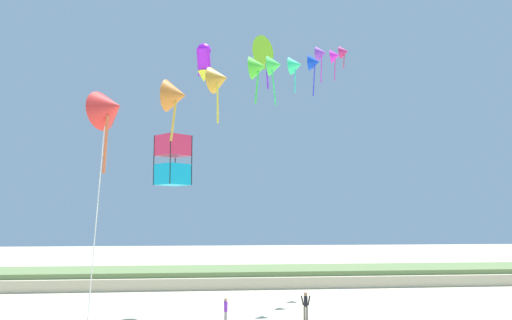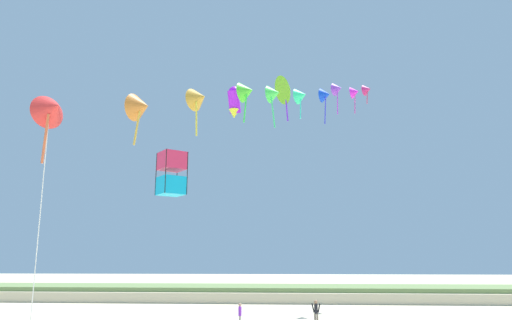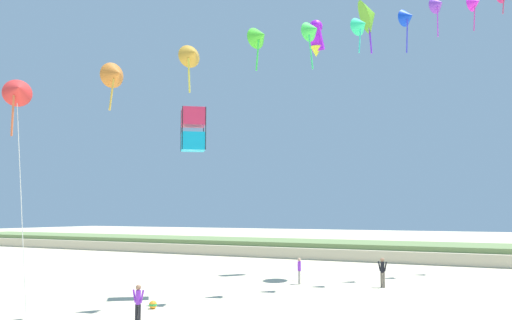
{
  "view_description": "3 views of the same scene",
  "coord_description": "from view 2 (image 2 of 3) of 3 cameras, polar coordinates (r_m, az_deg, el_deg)",
  "views": [
    {
      "loc": [
        -2.95,
        -13.94,
        5.86
      ],
      "look_at": [
        0.14,
        11.55,
        8.78
      ],
      "focal_mm": 38.0,
      "sensor_mm": 36.0,
      "label": 1
    },
    {
      "loc": [
        2.19,
        -12.41,
        4.29
      ],
      "look_at": [
        0.5,
        12.22,
        9.64
      ],
      "focal_mm": 32.0,
      "sensor_mm": 36.0,
      "label": 2
    },
    {
      "loc": [
        12.47,
        -12.73,
        4.24
      ],
      "look_at": [
        1.11,
        8.32,
        6.58
      ],
      "focal_mm": 38.0,
      "sensor_mm": 36.0,
      "label": 3
    }
  ],
  "objects": [
    {
      "name": "dune_ridge",
      "position": [
        50.76,
        1.51,
        -16.25
      ],
      "size": [
        120.0,
        9.93,
        1.46
      ],
      "color": "beige",
      "rests_on": "ground"
    },
    {
      "name": "large_kite_high_solo",
      "position": [
        38.57,
        -2.74,
        7.38
      ],
      "size": [
        1.31,
        1.72,
        2.79
      ],
      "color": "#B01EEF"
    },
    {
      "name": "person_near_left",
      "position": [
        30.21,
        -2.02,
        -18.66
      ],
      "size": [
        0.22,
        0.54,
        1.56
      ],
      "color": "gray",
      "rests_on": "ground"
    },
    {
      "name": "person_mid_center",
      "position": [
        30.95,
        7.52,
        -18.27
      ],
      "size": [
        0.59,
        0.23,
        1.69
      ],
      "color": "#726656",
      "rests_on": "ground"
    },
    {
      "name": "large_kite_low_lead",
      "position": [
        37.54,
        3.82,
        8.81
      ],
      "size": [
        2.41,
        2.79,
        3.95
      ],
      "color": "#6CC41F"
    },
    {
      "name": "large_kite_mid_trail",
      "position": [
        23.95,
        -10.51,
        -1.67
      ],
      "size": [
        1.72,
        1.72,
        2.24
      ],
      "color": "#10B0E0"
    },
    {
      "name": "kite_banner_string",
      "position": [
        30.07,
        4.3,
        8.18
      ],
      "size": [
        16.84,
        31.31,
        21.19
      ],
      "color": "red"
    }
  ]
}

